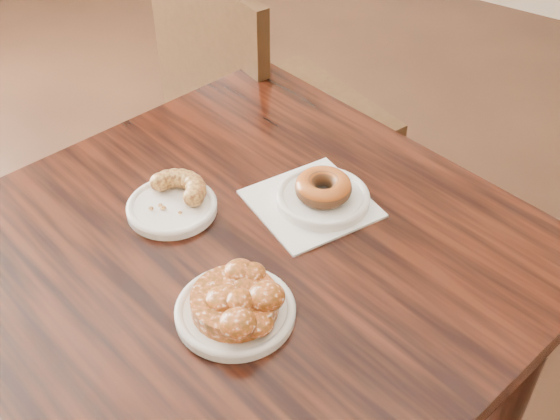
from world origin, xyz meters
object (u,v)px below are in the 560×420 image
Objects in this scene: cafe_table at (249,396)px; cruller_fragment at (171,197)px; chair_far at (282,120)px; glazed_donut at (323,187)px; apple_fritter at (235,299)px.

cruller_fragment is (-0.14, 0.01, 0.40)m from cafe_table.
chair_far is at bearing 132.65° from cafe_table.
cafe_table is 0.43m from cruller_fragment.
chair_far is 9.98× the size of glazed_donut.
cafe_table is 8.97× the size of glazed_donut.
cruller_fragment is at bearing -142.39° from glazed_donut.
apple_fritter reaches higher than glazed_donut.
cafe_table is 0.80m from chair_far.
glazed_donut is (0.43, -0.54, 0.33)m from chair_far.
cafe_table is 0.44m from glazed_donut.
chair_far is 0.98m from apple_fritter.
glazed_donut is 0.56× the size of apple_fritter.
chair_far is 8.01× the size of cruller_fragment.
chair_far reaches higher than apple_fritter.
chair_far is 0.80m from cruller_fragment.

